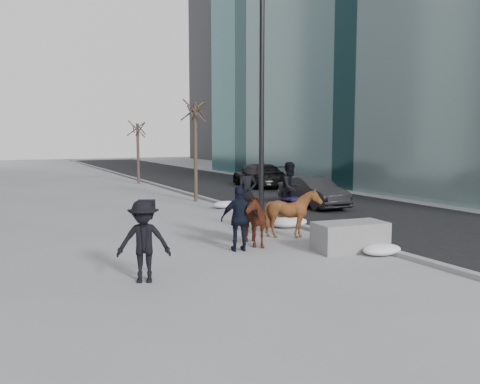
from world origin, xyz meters
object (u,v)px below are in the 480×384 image
planter (350,236)px  mounted_right (292,207)px  car_near (313,192)px  mounted_left (249,215)px

planter → mounted_right: bearing=101.0°
planter → mounted_right: 2.33m
car_near → mounted_right: mounted_right is taller
car_near → mounted_left: 8.28m
planter → mounted_left: bearing=138.0°
car_near → mounted_left: bearing=-134.8°
car_near → mounted_right: bearing=-127.5°
planter → car_near: bearing=62.0°
mounted_left → mounted_right: 1.70m
mounted_right → mounted_left: bearing=-168.3°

